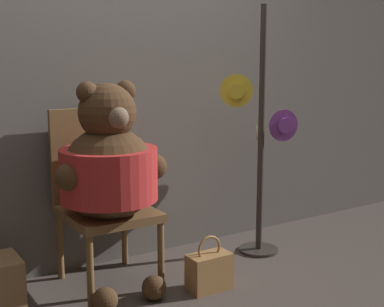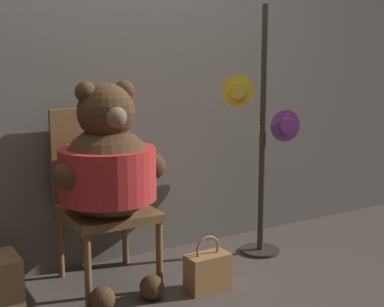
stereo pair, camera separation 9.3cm
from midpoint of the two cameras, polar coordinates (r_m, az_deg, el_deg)
The scene contains 6 objects.
ground_plane at distance 3.28m, azimuth -2.20°, elevation -14.46°, with size 14.00×14.00×0.00m, color #4C423D.
wall_back at distance 3.59m, azimuth -7.51°, elevation 7.33°, with size 8.00×0.10×2.39m.
chair at distance 3.32m, azimuth -8.94°, elevation -4.18°, with size 0.50×0.56×1.06m.
teddy_bear at distance 3.10m, azimuth -8.10°, elevation -1.50°, with size 0.68×0.60×1.24m.
hat_display_rack at distance 3.75m, azimuth 8.15°, elevation 0.69°, with size 0.52×0.35×1.72m.
handbag_on_ground at distance 3.25m, azimuth 2.52°, elevation -12.41°, with size 0.26×0.14×0.34m.
Camera 2 is at (-1.38, -2.64, 1.37)m, focal length 50.00 mm.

